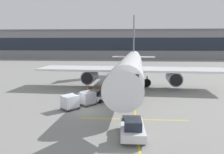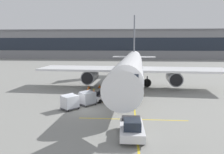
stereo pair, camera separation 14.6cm
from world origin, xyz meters
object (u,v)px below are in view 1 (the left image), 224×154
ground_crew_by_loader (94,94)px  safety_cone_engine_keepout (89,87)px  baggage_cart_lead (87,98)px  safety_cone_wingtip (99,86)px  safety_cone_nose_mark (88,89)px  ground_crew_by_carts (107,96)px  parked_airplane (131,67)px  pushback_tug (132,128)px  belt_loader (104,94)px  baggage_cart_second (70,102)px

ground_crew_by_loader → safety_cone_engine_keepout: 8.76m
baggage_cart_lead → safety_cone_wingtip: bearing=89.0°
baggage_cart_lead → ground_crew_by_loader: baggage_cart_lead is taller
ground_crew_by_loader → safety_cone_nose_mark: ground_crew_by_loader is taller
ground_crew_by_carts → safety_cone_engine_keepout: 10.36m
parked_airplane → pushback_tug: bearing=-90.7°
baggage_cart_lead → pushback_tug: baggage_cart_lead is taller
safety_cone_nose_mark → safety_cone_wingtip: bearing=52.8°
pushback_tug → ground_crew_by_carts: (-3.33, 11.18, 0.17)m
baggage_cart_lead → ground_crew_by_loader: bearing=77.2°
parked_airplane → ground_crew_by_loader: parked_airplane is taller
pushback_tug → ground_crew_by_carts: 11.67m
pushback_tug → ground_crew_by_carts: size_ratio=2.55×
pushback_tug → ground_crew_by_loader: (-5.29, 12.19, 0.17)m
belt_loader → ground_crew_by_carts: 1.30m
parked_airplane → baggage_cart_second: parked_airplane is taller
safety_cone_wingtip → safety_cone_nose_mark: size_ratio=1.02×
baggage_cart_lead → pushback_tug: size_ratio=0.59×
baggage_cart_second → safety_cone_wingtip: 13.63m
baggage_cart_second → pushback_tug: (7.70, -7.73, -0.17)m
baggage_cart_second → belt_loader: bearing=50.5°
pushback_tug → belt_loader: bearing=107.5°
belt_loader → baggage_cart_second: size_ratio=1.79×
safety_cone_engine_keepout → safety_cone_nose_mark: size_ratio=0.94×
belt_loader → baggage_cart_second: bearing=-129.5°
safety_cone_wingtip → parked_airplane: bearing=7.3°
parked_airplane → belt_loader: bearing=-113.4°
baggage_cart_lead → ground_crew_by_loader: size_ratio=1.50×
parked_airplane → pushback_tug: 22.17m
baggage_cart_second → safety_cone_engine_keepout: 12.90m
safety_cone_nose_mark → baggage_cart_second: bearing=-91.5°
parked_airplane → safety_cone_wingtip: parked_airplane is taller
safety_cone_engine_keepout → pushback_tug: bearing=-69.9°
parked_airplane → safety_cone_wingtip: bearing=-172.7°
belt_loader → safety_cone_engine_keepout: 9.06m
belt_loader → safety_cone_wingtip: (-1.76, 8.83, -0.57)m
baggage_cart_lead → baggage_cart_second: same height
safety_cone_engine_keepout → ground_crew_by_loader: bearing=-74.9°
safety_cone_engine_keepout → safety_cone_wingtip: bearing=16.7°
baggage_cart_second → safety_cone_wingtip: size_ratio=3.61×
baggage_cart_lead → parked_airplane: bearing=63.4°
ground_crew_by_carts → pushback_tug: bearing=-73.4°
pushback_tug → ground_crew_by_carts: bearing=106.6°
parked_airplane → belt_loader: size_ratio=9.62×
parked_airplane → ground_crew_by_loader: bearing=-119.6°
baggage_cart_second → safety_cone_engine_keepout: baggage_cart_second is taller
ground_crew_by_loader → baggage_cart_lead: bearing=-102.8°
safety_cone_engine_keepout → safety_cone_wingtip: 1.99m
ground_crew_by_carts → ground_crew_by_loader: bearing=152.7°
belt_loader → ground_crew_by_loader: size_ratio=2.68×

